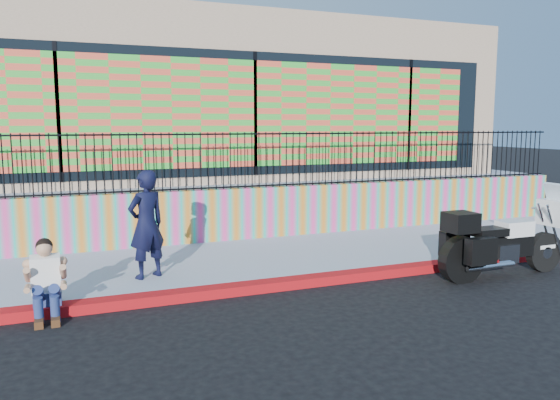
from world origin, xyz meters
TOP-DOWN VIEW (x-y plane):
  - ground at (0.00, 0.00)m, footprint 90.00×90.00m
  - red_curb at (0.00, 0.00)m, footprint 16.00×0.30m
  - sidewalk at (0.00, 1.65)m, footprint 16.00×3.00m
  - mural_wall at (0.00, 3.25)m, footprint 16.00×0.20m
  - metal_fence at (0.00, 3.25)m, footprint 15.80×0.04m
  - elevated_platform at (0.00, 8.35)m, footprint 16.00×10.00m
  - storefront_building at (0.00, 8.13)m, footprint 14.00×8.06m
  - police_motorcycle at (2.78, -0.76)m, footprint 2.54×0.84m
  - police_officer at (-2.96, 0.92)m, footprint 0.75×0.65m
  - seated_man at (-4.45, -0.12)m, footprint 0.54×0.71m

SIDE VIEW (x-z plane):
  - ground at x=0.00m, z-range 0.00..0.00m
  - red_curb at x=0.00m, z-range 0.00..0.15m
  - sidewalk at x=0.00m, z-range 0.00..0.15m
  - seated_man at x=-4.45m, z-range -0.08..0.98m
  - elevated_platform at x=0.00m, z-range 0.00..1.25m
  - police_motorcycle at x=2.78m, z-range -0.13..1.45m
  - mural_wall at x=0.00m, z-range 0.15..1.25m
  - police_officer at x=-2.96m, z-range 0.15..1.90m
  - metal_fence at x=0.00m, z-range 1.25..2.45m
  - storefront_building at x=0.00m, z-range 1.25..5.25m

